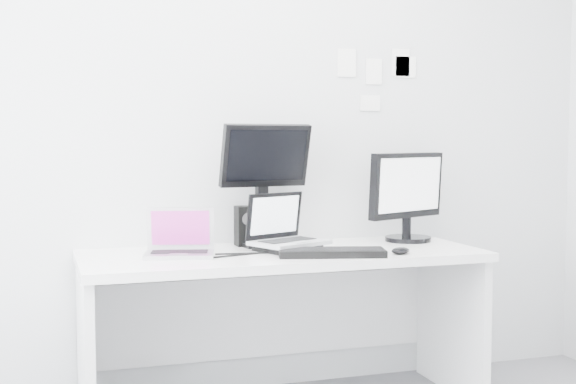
% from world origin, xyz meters
% --- Properties ---
extents(back_wall, '(3.60, 0.00, 3.60)m').
position_xyz_m(back_wall, '(0.00, 1.60, 1.35)').
color(back_wall, silver).
rests_on(back_wall, ground).
extents(desk, '(1.80, 0.70, 0.73)m').
position_xyz_m(desk, '(0.00, 1.25, 0.36)').
color(desk, white).
rests_on(desk, ground).
extents(macbook, '(0.34, 0.28, 0.22)m').
position_xyz_m(macbook, '(-0.47, 1.24, 0.84)').
color(macbook, '#B7B7BC').
rests_on(macbook, desk).
extents(speaker, '(0.11, 0.11, 0.19)m').
position_xyz_m(speaker, '(-0.11, 1.48, 0.82)').
color(speaker, black).
rests_on(speaker, desk).
extents(dell_laptop, '(0.40, 0.36, 0.27)m').
position_xyz_m(dell_laptop, '(0.04, 1.27, 0.86)').
color(dell_laptop, '#A4A7AB').
rests_on(dell_laptop, desk).
extents(rear_monitor, '(0.45, 0.22, 0.59)m').
position_xyz_m(rear_monitor, '(-0.03, 1.45, 1.03)').
color(rear_monitor, black).
rests_on(rear_monitor, desk).
extents(samsung_monitor, '(0.55, 0.41, 0.46)m').
position_xyz_m(samsung_monitor, '(0.70, 1.39, 0.96)').
color(samsung_monitor, black).
rests_on(samsung_monitor, desk).
extents(keyboard, '(0.49, 0.28, 0.03)m').
position_xyz_m(keyboard, '(0.16, 1.05, 0.75)').
color(keyboard, black).
rests_on(keyboard, desk).
extents(mouse, '(0.11, 0.09, 0.03)m').
position_xyz_m(mouse, '(0.47, 1.01, 0.75)').
color(mouse, black).
rests_on(mouse, desk).
extents(wall_note_0, '(0.10, 0.00, 0.14)m').
position_xyz_m(wall_note_0, '(0.45, 1.59, 1.62)').
color(wall_note_0, white).
rests_on(wall_note_0, back_wall).
extents(wall_note_1, '(0.09, 0.00, 0.13)m').
position_xyz_m(wall_note_1, '(0.60, 1.59, 1.58)').
color(wall_note_1, white).
rests_on(wall_note_1, back_wall).
extents(wall_note_2, '(0.10, 0.00, 0.14)m').
position_xyz_m(wall_note_2, '(0.75, 1.59, 1.63)').
color(wall_note_2, white).
rests_on(wall_note_2, back_wall).
extents(wall_note_3, '(0.11, 0.00, 0.08)m').
position_xyz_m(wall_note_3, '(0.58, 1.59, 1.42)').
color(wall_note_3, white).
rests_on(wall_note_3, back_wall).
extents(wall_note_4, '(0.12, 0.00, 0.11)m').
position_xyz_m(wall_note_4, '(0.78, 1.59, 1.61)').
color(wall_note_4, white).
rests_on(wall_note_4, back_wall).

